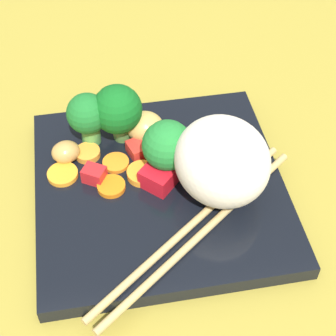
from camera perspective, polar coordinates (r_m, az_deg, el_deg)
ground_plane at (r=52.85cm, az=-0.86°, el=-3.42°), size 110.00×110.00×2.00cm
square_plate at (r=51.47cm, az=-0.89°, el=-2.16°), size 23.85×23.85×1.60cm
rice_mound at (r=47.29cm, az=5.72°, el=0.66°), size 11.81×11.71×8.21cm
broccoli_floret_0 at (r=49.36cm, az=-0.06°, el=2.30°), size 4.72×4.72×6.08cm
broccoli_floret_1 at (r=52.73cm, az=-5.35°, el=6.07°), size 4.89×4.89×6.43cm
broccoli_floret_2 at (r=52.88cm, az=-8.48°, el=5.48°), size 4.03×4.03×5.77cm
carrot_slice_0 at (r=52.54cm, az=-5.53°, el=0.55°), size 3.62×3.62×0.41cm
carrot_slice_1 at (r=51.19cm, az=-2.73°, el=-0.59°), size 3.64×3.64×0.73cm
carrot_slice_2 at (r=52.21cm, az=-11.05°, el=-0.65°), size 4.03×4.03×0.48cm
carrot_slice_3 at (r=50.21cm, az=-5.97°, el=-2.33°), size 3.73×3.73×0.52cm
carrot_slice_4 at (r=53.59cm, az=-8.48°, el=1.56°), size 3.28×3.28×0.67cm
pepper_chunk_0 at (r=53.05cm, az=-3.12°, el=2.03°), size 2.63×2.55×1.29cm
pepper_chunk_1 at (r=51.00cm, az=-7.78°, el=-0.69°), size 2.39×2.55×1.51cm
pepper_chunk_2 at (r=49.94cm, az=-0.71°, el=-1.09°), size 4.17×4.16×1.95cm
pepper_chunk_3 at (r=52.63cm, az=-0.57°, el=2.40°), size 3.02×3.15×2.26cm
chicken_piece_0 at (r=54.05cm, az=-2.47°, el=4.37°), size 4.07×4.37×2.97cm
chicken_piece_1 at (r=53.07cm, az=-10.73°, el=1.68°), size 2.95×3.24×2.07cm
chopstick_pair at (r=47.19cm, az=3.04°, el=-6.45°), size 17.18×20.54×0.67cm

